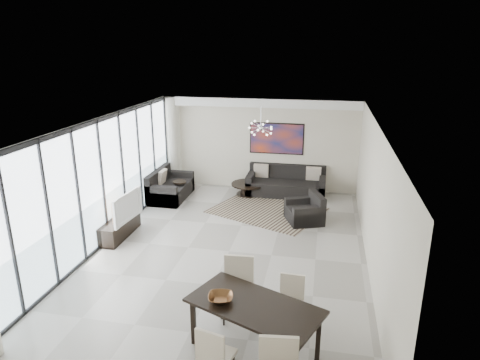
% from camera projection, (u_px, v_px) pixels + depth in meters
% --- Properties ---
extents(room_shell, '(6.00, 9.00, 2.90)m').
position_uv_depth(room_shell, '(250.00, 192.00, 9.09)').
color(room_shell, '#A8A39B').
rests_on(room_shell, ground).
extents(window_wall, '(0.37, 8.95, 2.90)m').
position_uv_depth(window_wall, '(106.00, 182.00, 9.71)').
color(window_wall, white).
rests_on(window_wall, floor).
extents(soffit, '(5.98, 0.40, 0.26)m').
position_uv_depth(soffit, '(260.00, 102.00, 12.78)').
color(soffit, white).
rests_on(soffit, room_shell).
extents(painting, '(1.68, 0.04, 0.98)m').
position_uv_depth(painting, '(277.00, 139.00, 13.19)').
color(painting, '#BF3E1A').
rests_on(painting, room_shell).
extents(chandelier, '(0.66, 0.66, 0.71)m').
position_uv_depth(chandelier, '(261.00, 128.00, 11.17)').
color(chandelier, silver).
rests_on(chandelier, room_shell).
extents(rug, '(3.45, 3.09, 0.01)m').
position_uv_depth(rug, '(267.00, 210.00, 11.95)').
color(rug, black).
rests_on(rug, floor).
extents(coffee_table, '(1.03, 1.03, 0.36)m').
position_uv_depth(coffee_table, '(248.00, 188.00, 13.15)').
color(coffee_table, black).
rests_on(coffee_table, floor).
extents(bowl_coffee, '(0.30, 0.30, 0.08)m').
position_uv_depth(bowl_coffee, '(249.00, 182.00, 13.15)').
color(bowl_coffee, brown).
rests_on(bowl_coffee, coffee_table).
extents(sofa_main, '(2.38, 0.97, 0.86)m').
position_uv_depth(sofa_main, '(286.00, 185.00, 13.16)').
color(sofa_main, black).
rests_on(sofa_main, floor).
extents(loveseat, '(0.96, 1.71, 0.86)m').
position_uv_depth(loveseat, '(169.00, 189.00, 12.86)').
color(loveseat, black).
rests_on(loveseat, floor).
extents(armchair, '(1.12, 1.14, 0.75)m').
position_uv_depth(armchair, '(306.00, 212.00, 11.14)').
color(armchair, black).
rests_on(armchair, floor).
extents(side_table, '(0.39, 0.39, 0.54)m').
position_uv_depth(side_table, '(180.00, 187.00, 12.77)').
color(side_table, black).
rests_on(side_table, floor).
extents(tv_console, '(0.41, 1.46, 0.46)m').
position_uv_depth(tv_console, '(120.00, 227.00, 10.31)').
color(tv_console, black).
rests_on(tv_console, floor).
extents(television, '(0.26, 1.20, 0.68)m').
position_uv_depth(television, '(123.00, 207.00, 10.06)').
color(television, gray).
rests_on(television, tv_console).
extents(dining_table, '(2.18, 1.66, 0.81)m').
position_uv_depth(dining_table, '(254.00, 310.00, 6.30)').
color(dining_table, black).
rests_on(dining_table, floor).
extents(dining_chair_sw, '(0.52, 0.52, 0.93)m').
position_uv_depth(dining_chair_sw, '(214.00, 353.00, 5.70)').
color(dining_chair_sw, beige).
rests_on(dining_chair_sw, floor).
extents(dining_chair_nw, '(0.53, 0.53, 1.09)m').
position_uv_depth(dining_chair_nw, '(238.00, 283.00, 7.18)').
color(dining_chair_nw, beige).
rests_on(dining_chair_nw, floor).
extents(dining_chair_ne, '(0.42, 0.42, 0.88)m').
position_uv_depth(dining_chair_ne, '(291.00, 297.00, 7.00)').
color(dining_chair_ne, beige).
rests_on(dining_chair_ne, floor).
extents(bowl_dining, '(0.44, 0.44, 0.09)m').
position_uv_depth(bowl_dining, '(221.00, 298.00, 6.36)').
color(bowl_dining, brown).
rests_on(bowl_dining, dining_table).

